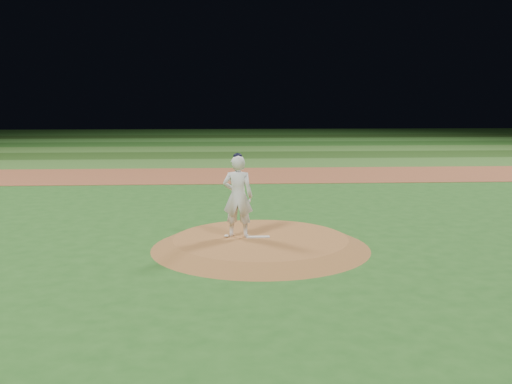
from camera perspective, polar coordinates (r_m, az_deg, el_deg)
The scene contains 12 objects.
ground at distance 14.48m, azimuth 0.46°, elevation -5.57°, with size 120.00×120.00×0.00m, color #24591C.
infield_dirt_band at distance 28.23m, azimuth -1.40°, elevation 1.69°, with size 70.00×6.00×0.02m, color brown.
outfield_stripe_0 at distance 33.68m, azimuth -1.72°, elevation 2.90°, with size 70.00×5.00×0.02m, color #366324.
outfield_stripe_1 at distance 38.66m, azimuth -1.93°, elevation 3.71°, with size 70.00×5.00×0.02m, color #214315.
outfield_stripe_2 at distance 43.64m, azimuth -2.09°, elevation 4.33°, with size 70.00×5.00×0.02m, color #396926.
outfield_stripe_3 at distance 48.62m, azimuth -2.22°, elevation 4.83°, with size 70.00×5.00×0.02m, color #204E19.
outfield_stripe_4 at distance 53.61m, azimuth -2.32°, elevation 5.23°, with size 70.00×5.00×0.02m, color #357229.
outfield_stripe_5 at distance 58.59m, azimuth -2.41°, elevation 5.57°, with size 70.00×5.00×0.02m, color #1E4114.
pitchers_mound at distance 14.45m, azimuth 0.46°, elevation -5.09°, with size 5.50×5.50×0.25m, color #995F2F.
pitching_rubber at distance 14.45m, azimuth 0.21°, elevation -4.51°, with size 0.58×0.15×0.03m, color silver.
rosin_bag at distance 14.50m, azimuth -2.98°, elevation -4.41°, with size 0.12×0.12×0.06m, color silver.
pitcher_on_mound at distance 14.35m, azimuth -1.82°, elevation -0.40°, with size 0.83×0.61×2.13m.
Camera 1 is at (-0.92, -13.97, 3.68)m, focal length 40.00 mm.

